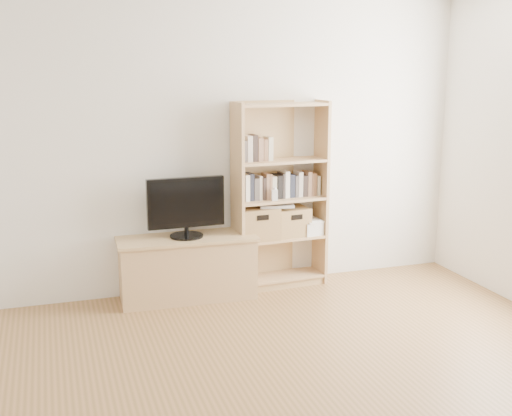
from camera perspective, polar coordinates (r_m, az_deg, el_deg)
name	(u,v)px	position (r m, az deg, el deg)	size (l,w,h in m)	color
back_wall	(222,144)	(5.65, -3.08, 5.66)	(4.50, 0.02, 2.60)	silver
tv_stand	(187,269)	(5.59, -6.12, -5.40)	(1.14, 0.43, 0.52)	tan
bookshelf	(280,196)	(5.73, 2.15, 1.09)	(0.84, 0.30, 1.68)	tan
television	(186,207)	(5.44, -6.25, 0.06)	(0.66, 0.05, 0.52)	black
books_row_mid	(279,186)	(5.73, 2.08, 1.97)	(0.78, 0.15, 0.21)	#3A322F
books_row_upper	(260,150)	(5.61, 0.36, 5.17)	(0.35, 0.13, 0.18)	#3A322F
baby_monitor	(275,195)	(5.61, 1.67, 1.15)	(0.05, 0.03, 0.10)	white
basket_left	(257,223)	(5.70, 0.10, -1.35)	(0.34, 0.28, 0.28)	#9B6D46
basket_right	(290,221)	(5.83, 3.07, -1.20)	(0.31, 0.26, 0.26)	#9B6D46
laptop	(276,205)	(5.72, 1.79, 0.28)	(0.30, 0.21, 0.02)	silver
magazine_stack	(309,227)	(5.92, 4.70, -1.68)	(0.18, 0.26, 0.12)	beige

